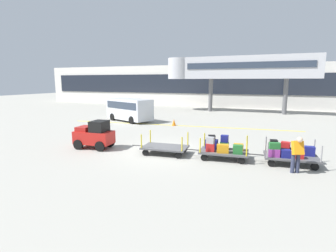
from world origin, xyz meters
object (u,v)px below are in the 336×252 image
baggage_tug (95,135)px  shuttle_van (129,108)px  baggage_cart_tail (289,153)px  safety_cone_near (174,122)px  baggage_handler (297,153)px  baggage_cart_lead (165,147)px  baggage_cart_middle (222,148)px

baggage_tug → shuttle_van: shuttle_van is taller
shuttle_van → baggage_cart_tail: bearing=-33.3°
shuttle_van → safety_cone_near: (4.84, -0.90, -0.96)m
baggage_handler → safety_cone_near: 12.69m
baggage_handler → shuttle_van: shuttle_van is taller
baggage_cart_lead → shuttle_van: 12.03m
shuttle_van → safety_cone_near: size_ratio=9.38×
baggage_handler → baggage_cart_middle: bearing=163.4°
baggage_handler → baggage_tug: bearing=178.1°
baggage_cart_lead → baggage_handler: baggage_handler is taller
safety_cone_near → baggage_cart_lead: bearing=-72.4°
baggage_cart_tail → baggage_handler: size_ratio=1.95×
shuttle_van → safety_cone_near: shuttle_van is taller
baggage_cart_tail → baggage_handler: (0.23, -1.24, 0.34)m
baggage_cart_middle → safety_cone_near: baggage_cart_middle is taller
baggage_cart_lead → baggage_cart_middle: bearing=5.1°
baggage_cart_tail → shuttle_van: (-13.40, 8.81, 0.71)m
baggage_cart_lead → baggage_cart_tail: bearing=5.3°
baggage_cart_lead → baggage_tug: bearing=-175.0°
baggage_cart_lead → baggage_handler: size_ratio=1.95×
baggage_tug → shuttle_van: (-3.37, 9.71, 0.48)m
baggage_cart_tail → safety_cone_near: (-8.55, 7.91, -0.25)m
baggage_tug → safety_cone_near: size_ratio=3.98×
baggage_cart_lead → safety_cone_near: baggage_cart_lead is taller
baggage_handler → shuttle_van: (-13.63, 10.04, 0.37)m
baggage_tug → baggage_handler: size_ratio=1.40×
baggage_tug → safety_cone_near: (1.47, 8.81, -0.48)m
baggage_cart_middle → safety_cone_near: 9.92m
safety_cone_near → baggage_handler: bearing=-46.1°
baggage_cart_lead → safety_cone_near: size_ratio=5.55×
baggage_cart_middle → shuttle_van: shuttle_van is taller
baggage_handler → safety_cone_near: (-8.78, 9.14, -0.59)m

